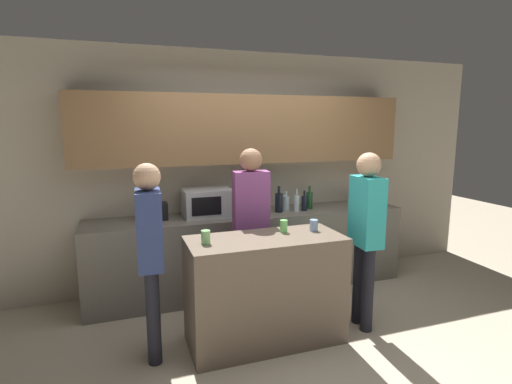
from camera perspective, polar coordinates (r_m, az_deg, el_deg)
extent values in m
plane|color=#BCAD93|center=(3.64, 6.87, -21.66)|extent=(14.00, 14.00, 0.00)
cube|color=#B2A893|center=(4.76, -2.03, 3.23)|extent=(6.40, 0.08, 2.70)
cube|color=olive|center=(4.53, -1.31, 8.93)|extent=(3.74, 0.32, 0.75)
cube|color=#6B665B|center=(4.62, -0.67, -8.45)|extent=(3.60, 0.62, 0.89)
cube|color=brown|center=(3.56, 1.36, -13.80)|extent=(1.33, 0.58, 0.94)
cube|color=#B7BABC|center=(4.38, -6.96, -1.50)|extent=(0.52, 0.38, 0.30)
cube|color=black|center=(4.19, -7.06, -2.03)|extent=(0.31, 0.01, 0.19)
cube|color=black|center=(4.31, -14.27, -2.72)|extent=(0.26, 0.16, 0.18)
cube|color=black|center=(4.29, -14.99, -1.56)|extent=(0.02, 0.11, 0.01)
cube|color=black|center=(4.30, -13.66, -1.49)|extent=(0.02, 0.11, 0.01)
cylinder|color=silver|center=(5.22, 15.54, -1.08)|extent=(0.14, 0.14, 0.10)
cylinder|color=#38662D|center=(5.19, 15.61, 0.43)|extent=(0.01, 0.01, 0.18)
sphere|color=#B25199|center=(5.17, 15.68, 1.96)|extent=(0.13, 0.13, 0.13)
cylinder|color=black|center=(4.55, 3.28, -1.55)|extent=(0.09, 0.09, 0.22)
cylinder|color=black|center=(4.53, 3.30, 0.32)|extent=(0.03, 0.03, 0.08)
cylinder|color=silver|center=(4.66, 4.30, -1.63)|extent=(0.08, 0.08, 0.16)
cylinder|color=silver|center=(4.64, 4.32, -0.26)|extent=(0.03, 0.03, 0.06)
cylinder|color=silver|center=(4.61, 5.82, -1.62)|extent=(0.06, 0.06, 0.19)
cylinder|color=silver|center=(4.59, 5.85, -0.02)|extent=(0.02, 0.02, 0.07)
cylinder|color=black|center=(4.66, 6.91, -1.63)|extent=(0.07, 0.07, 0.17)
cylinder|color=black|center=(4.64, 6.94, -0.19)|extent=(0.02, 0.02, 0.07)
cylinder|color=#194723|center=(4.77, 7.62, -1.21)|extent=(0.08, 0.08, 0.20)
cylinder|color=#194723|center=(4.75, 7.66, 0.42)|extent=(0.03, 0.03, 0.08)
cylinder|color=#89D17B|center=(3.23, -7.20, -6.42)|extent=(0.07, 0.07, 0.11)
cylinder|color=#79E474|center=(3.55, 3.98, -4.89)|extent=(0.07, 0.07, 0.11)
cylinder|color=#89AADA|center=(3.63, 8.26, -4.71)|extent=(0.07, 0.07, 0.10)
cylinder|color=black|center=(3.88, 15.65, -13.27)|extent=(0.11, 0.11, 0.80)
cylinder|color=black|center=(4.01, 14.46, -12.46)|extent=(0.11, 0.11, 0.80)
cube|color=#2CABAD|center=(3.73, 15.53, -2.69)|extent=(0.21, 0.35, 0.63)
sphere|color=tan|center=(3.66, 15.83, 3.77)|extent=(0.22, 0.22, 0.22)
cylinder|color=black|center=(3.52, -14.52, -15.83)|extent=(0.11, 0.11, 0.77)
cylinder|color=black|center=(3.38, -14.44, -16.98)|extent=(0.11, 0.11, 0.77)
cube|color=navy|center=(3.21, -15.01, -5.19)|extent=(0.21, 0.35, 0.61)
sphere|color=tan|center=(3.13, -15.34, 2.10)|extent=(0.21, 0.21, 0.21)
cylinder|color=black|center=(4.09, 0.40, -11.56)|extent=(0.11, 0.11, 0.80)
cylinder|color=black|center=(4.06, -1.83, -11.75)|extent=(0.11, 0.11, 0.80)
cube|color=#894384|center=(3.87, -0.73, -1.68)|extent=(0.36, 0.22, 0.64)
sphere|color=#9E7051|center=(3.81, -0.75, 4.62)|extent=(0.22, 0.22, 0.22)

